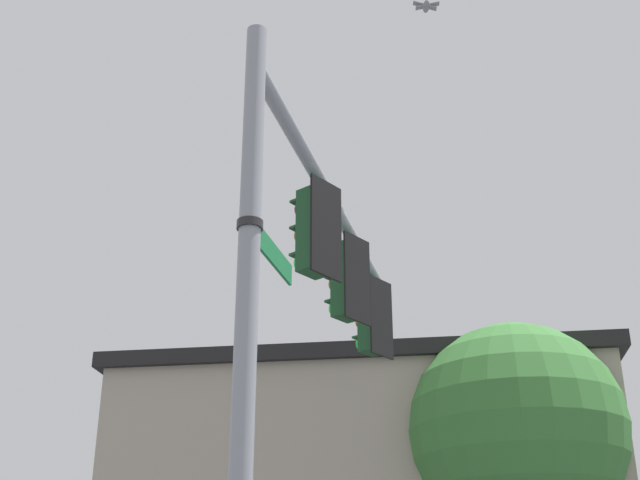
# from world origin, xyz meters

# --- Properties ---
(signal_pole) EXTENTS (0.20, 0.20, 7.15)m
(signal_pole) POSITION_xyz_m (0.00, 0.00, 3.58)
(signal_pole) COLOR gray
(signal_pole) RESTS_ON ground
(mast_arm) EXTENTS (5.71, 2.82, 0.17)m
(mast_arm) POSITION_xyz_m (2.82, 1.33, 6.70)
(mast_arm) COLOR gray
(traffic_light_nearest_pole) EXTENTS (0.54, 0.49, 1.31)m
(traffic_light_nearest_pole) POSITION_xyz_m (2.03, 0.98, 5.92)
(traffic_light_nearest_pole) COLOR black
(traffic_light_mid_inner) EXTENTS (0.54, 0.49, 1.31)m
(traffic_light_mid_inner) POSITION_xyz_m (3.53, 1.69, 5.92)
(traffic_light_mid_inner) COLOR black
(traffic_light_mid_outer) EXTENTS (0.54, 0.49, 1.31)m
(traffic_light_mid_outer) POSITION_xyz_m (5.03, 2.40, 5.92)
(traffic_light_mid_outer) COLOR black
(street_name_sign) EXTENTS (1.28, 0.69, 0.22)m
(street_name_sign) POSITION_xyz_m (0.40, 0.19, 4.98)
(street_name_sign) COLOR #147238
(bird_flying) EXTENTS (0.31, 0.36, 0.14)m
(bird_flying) POSITION_xyz_m (4.05, 0.48, 10.24)
(bird_flying) COLOR gray
(tree_by_storefront) EXTENTS (3.87, 3.87, 6.72)m
(tree_by_storefront) POSITION_xyz_m (8.92, 2.14, 4.77)
(tree_by_storefront) COLOR #4C3823
(tree_by_storefront) RESTS_ON ground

